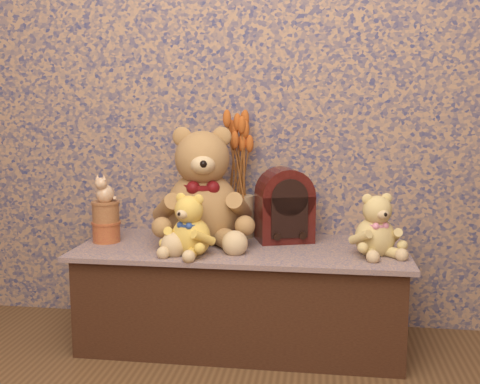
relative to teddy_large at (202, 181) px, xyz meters
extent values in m
cube|color=navy|center=(0.18, 0.22, 0.60)|extent=(3.00, 0.10, 2.60)
cube|color=navy|center=(0.18, -0.05, -0.48)|extent=(1.38, 0.58, 0.43)
cylinder|color=tan|center=(0.15, 0.12, -0.17)|extent=(0.15, 0.15, 0.19)
cylinder|color=#D0823D|center=(-0.42, -0.06, -0.23)|extent=(0.13, 0.13, 0.09)
cylinder|color=tan|center=(-0.42, -0.06, -0.14)|extent=(0.14, 0.14, 0.09)
camera|label=1|loc=(0.51, -2.41, 0.32)|focal=43.05mm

